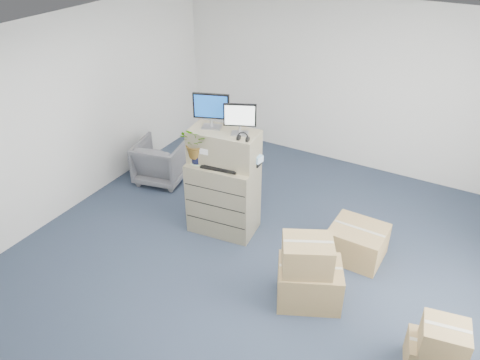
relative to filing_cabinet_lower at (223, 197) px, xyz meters
name	(u,v)px	position (x,y,z in m)	size (l,w,h in m)	color
ground	(242,277)	(0.72, -0.75, -0.52)	(7.00, 7.00, 0.00)	#29374B
wall_back	(347,84)	(0.72, 2.76, 0.88)	(6.00, 0.02, 2.80)	silver
filing_cabinet_lower	(223,197)	(0.00, 0.00, 0.00)	(0.90, 0.55, 1.05)	#9B916A
filing_cabinet_upper	(224,147)	(-0.01, 0.05, 0.75)	(0.90, 0.45, 0.45)	#9B916A
monitor_left	(211,109)	(-0.19, 0.07, 1.23)	(0.45, 0.25, 0.46)	#99999E
monitor_right	(240,117)	(0.22, 0.07, 1.20)	(0.38, 0.23, 0.40)	#99999E
headphones	(243,137)	(0.34, -0.06, 1.01)	(0.14, 0.14, 0.02)	black
keyboard	(220,167)	(0.03, -0.11, 0.54)	(0.49, 0.20, 0.03)	black
mouse	(244,171)	(0.35, -0.05, 0.54)	(0.09, 0.06, 0.03)	silver
water_bottle	(229,153)	(0.04, 0.09, 0.65)	(0.07, 0.07, 0.26)	gray
phone_dock	(223,159)	(-0.01, 0.03, 0.57)	(0.07, 0.06, 0.14)	silver
external_drive	(253,162)	(0.35, 0.19, 0.56)	(0.21, 0.16, 0.06)	black
tissue_box	(254,157)	(0.36, 0.17, 0.63)	(0.24, 0.12, 0.09)	#3E91D3
potted_plant	(197,147)	(-0.30, -0.14, 0.76)	(0.45, 0.48, 0.42)	#A8CBA3
office_chair	(161,159)	(-1.58, 0.63, -0.14)	(0.74, 0.70, 0.77)	#5A5A5E
cardboard_boxes	(347,276)	(1.93, -0.44, -0.20)	(2.15, 1.90, 0.88)	#A47F4F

